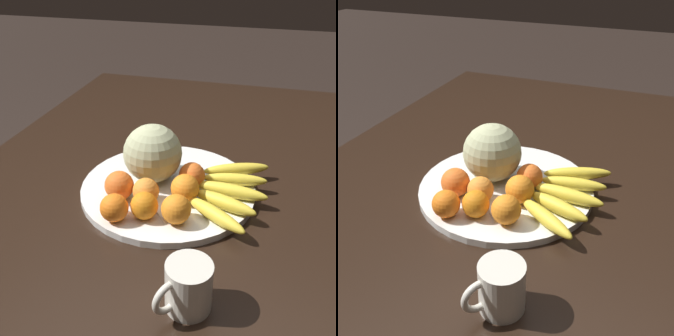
# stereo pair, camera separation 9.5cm
# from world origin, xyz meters

# --- Properties ---
(kitchen_table) EXTENTS (1.68, 1.06, 0.72)m
(kitchen_table) POSITION_xyz_m (0.00, 0.00, 0.64)
(kitchen_table) COLOR black
(kitchen_table) RESTS_ON ground_plane
(fruit_bowl) EXTENTS (0.43, 0.43, 0.02)m
(fruit_bowl) POSITION_xyz_m (0.04, 0.03, 0.73)
(fruit_bowl) COLOR white
(fruit_bowl) RESTS_ON kitchen_table
(melon) EXTENTS (0.15, 0.15, 0.15)m
(melon) POSITION_xyz_m (0.02, -0.02, 0.81)
(melon) COLOR #B2B789
(melon) RESTS_ON fruit_bowl
(banana_bunch) EXTENTS (0.31, 0.19, 0.03)m
(banana_bunch) POSITION_xyz_m (0.05, 0.18, 0.76)
(banana_bunch) COLOR brown
(banana_bunch) RESTS_ON fruit_bowl
(orange_front_left) EXTENTS (0.06, 0.06, 0.06)m
(orange_front_left) POSITION_xyz_m (0.21, -0.05, 0.77)
(orange_front_left) COLOR orange
(orange_front_left) RESTS_ON fruit_bowl
(orange_front_right) EXTENTS (0.06, 0.06, 0.06)m
(orange_front_right) POSITION_xyz_m (0.13, -0.00, 0.77)
(orange_front_right) COLOR orange
(orange_front_right) RESTS_ON fruit_bowl
(orange_mid_center) EXTENTS (0.07, 0.07, 0.07)m
(orange_mid_center) POSITION_xyz_m (0.10, 0.08, 0.77)
(orange_mid_center) COLOR orange
(orange_mid_center) RESTS_ON fruit_bowl
(orange_back_left) EXTENTS (0.07, 0.07, 0.07)m
(orange_back_left) POSITION_xyz_m (0.18, 0.08, 0.77)
(orange_back_left) COLOR orange
(orange_back_left) RESTS_ON fruit_bowl
(orange_back_right) EXTENTS (0.06, 0.06, 0.06)m
(orange_back_right) POSITION_xyz_m (0.18, 0.01, 0.77)
(orange_back_right) COLOR orange
(orange_back_right) RESTS_ON fruit_bowl
(orange_top_small) EXTENTS (0.06, 0.06, 0.06)m
(orange_top_small) POSITION_xyz_m (0.03, 0.09, 0.77)
(orange_top_small) COLOR orange
(orange_top_small) RESTS_ON fruit_bowl
(orange_side_extra) EXTENTS (0.07, 0.07, 0.07)m
(orange_side_extra) POSITION_xyz_m (0.13, -0.07, 0.77)
(orange_side_extra) COLOR orange
(orange_side_extra) RESTS_ON fruit_bowl
(produce_tag) EXTENTS (0.09, 0.08, 0.00)m
(produce_tag) POSITION_xyz_m (0.15, 0.05, 0.74)
(produce_tag) COLOR white
(produce_tag) RESTS_ON fruit_bowl
(ceramic_mug) EXTENTS (0.11, 0.09, 0.09)m
(ceramic_mug) POSITION_xyz_m (0.38, 0.16, 0.77)
(ceramic_mug) COLOR beige
(ceramic_mug) RESTS_ON kitchen_table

